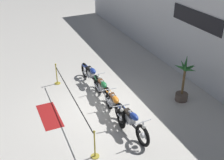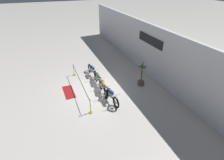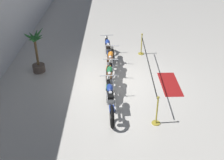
# 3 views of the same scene
# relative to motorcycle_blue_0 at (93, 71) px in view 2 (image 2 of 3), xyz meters

# --- Properties ---
(ground_plane) EXTENTS (120.00, 120.00, 0.00)m
(ground_plane) POSITION_rel_motorcycle_blue_0_xyz_m (1.94, -0.47, -0.48)
(ground_plane) COLOR silver
(back_wall) EXTENTS (28.00, 0.29, 4.20)m
(back_wall) POSITION_rel_motorcycle_blue_0_xyz_m (1.94, 4.65, 1.63)
(back_wall) COLOR white
(back_wall) RESTS_ON ground
(motorcycle_blue_0) EXTENTS (2.42, 0.62, 0.95)m
(motorcycle_blue_0) POSITION_rel_motorcycle_blue_0_xyz_m (0.00, 0.00, 0.00)
(motorcycle_blue_0) COLOR black
(motorcycle_blue_0) RESTS_ON ground
(motorcycle_green_1) EXTENTS (2.39, 0.62, 0.92)m
(motorcycle_green_1) POSITION_rel_motorcycle_blue_0_xyz_m (1.35, 0.03, -0.01)
(motorcycle_green_1) COLOR black
(motorcycle_green_1) RESTS_ON ground
(motorcycle_orange_2) EXTENTS (2.42, 0.62, 0.96)m
(motorcycle_orange_2) POSITION_rel_motorcycle_blue_0_xyz_m (2.66, 0.00, -0.00)
(motorcycle_orange_2) COLOR black
(motorcycle_orange_2) RESTS_ON ground
(motorcycle_blue_3) EXTENTS (2.28, 0.62, 0.97)m
(motorcycle_blue_3) POSITION_rel_motorcycle_blue_0_xyz_m (3.92, 0.12, 0.01)
(motorcycle_blue_3) COLOR black
(motorcycle_blue_3) RESTS_ON ground
(potted_palm_left_of_row) EXTENTS (1.18, 0.88, 1.97)m
(potted_palm_left_of_row) POSITION_rel_motorcycle_blue_0_xyz_m (2.81, 3.08, 0.48)
(potted_palm_left_of_row) COLOR brown
(potted_palm_left_of_row) RESTS_ON ground
(stanchion_far_left) EXTENTS (5.32, 0.28, 1.05)m
(stanchion_far_left) POSITION_rel_motorcycle_blue_0_xyz_m (0.80, -1.48, 0.18)
(stanchion_far_left) COLOR gold
(stanchion_far_left) RESTS_ON ground
(stanchion_mid_left) EXTENTS (0.28, 0.28, 1.05)m
(stanchion_mid_left) POSITION_rel_motorcycle_blue_0_xyz_m (4.57, -1.48, -0.12)
(stanchion_mid_left) COLOR gold
(stanchion_mid_left) RESTS_ON ground
(floor_banner) EXTENTS (1.87, 0.77, 0.01)m
(floor_banner) POSITION_rel_motorcycle_blue_0_xyz_m (1.74, -2.38, -0.47)
(floor_banner) COLOR maroon
(floor_banner) RESTS_ON ground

